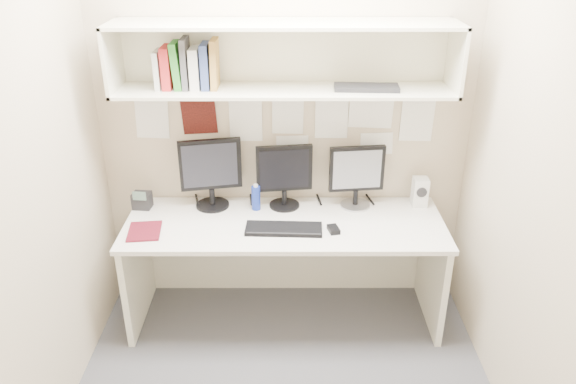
{
  "coord_description": "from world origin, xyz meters",
  "views": [
    {
      "loc": [
        0.02,
        -2.44,
        2.43
      ],
      "look_at": [
        0.02,
        0.35,
        1.08
      ],
      "focal_mm": 35.0,
      "sensor_mm": 36.0,
      "label": 1
    }
  ],
  "objects_px": {
    "maroon_notebook": "(144,231)",
    "desk_phone": "(142,200)",
    "monitor_right": "(357,174)",
    "monitor_center": "(284,173)",
    "desk": "(285,270)",
    "speaker": "(420,192)",
    "keyboard": "(284,229)",
    "monitor_left": "(211,171)"
  },
  "relations": [
    {
      "from": "maroon_notebook",
      "to": "desk_phone",
      "type": "relative_size",
      "value": 1.68
    },
    {
      "from": "monitor_right",
      "to": "maroon_notebook",
      "type": "relative_size",
      "value": 1.78
    },
    {
      "from": "monitor_center",
      "to": "desk_phone",
      "type": "xyz_separation_m",
      "value": [
        -0.93,
        -0.03,
        -0.18
      ]
    },
    {
      "from": "desk",
      "to": "speaker",
      "type": "distance_m",
      "value": 1.03
    },
    {
      "from": "desk",
      "to": "keyboard",
      "type": "bearing_deg",
      "value": -92.62
    },
    {
      "from": "monitor_right",
      "to": "desk_phone",
      "type": "height_order",
      "value": "monitor_right"
    },
    {
      "from": "monitor_left",
      "to": "desk",
      "type": "bearing_deg",
      "value": -36.17
    },
    {
      "from": "desk",
      "to": "speaker",
      "type": "relative_size",
      "value": 10.35
    },
    {
      "from": "monitor_right",
      "to": "monitor_left",
      "type": "bearing_deg",
      "value": 173.27
    },
    {
      "from": "monitor_right",
      "to": "maroon_notebook",
      "type": "bearing_deg",
      "value": -171.63
    },
    {
      "from": "monitor_right",
      "to": "monitor_center",
      "type": "bearing_deg",
      "value": 173.26
    },
    {
      "from": "desk",
      "to": "keyboard",
      "type": "distance_m",
      "value": 0.39
    },
    {
      "from": "monitor_center",
      "to": "keyboard",
      "type": "height_order",
      "value": "monitor_center"
    },
    {
      "from": "monitor_center",
      "to": "desk_phone",
      "type": "bearing_deg",
      "value": 174.48
    },
    {
      "from": "desk_phone",
      "to": "keyboard",
      "type": "bearing_deg",
      "value": -12.23
    },
    {
      "from": "keyboard",
      "to": "maroon_notebook",
      "type": "xyz_separation_m",
      "value": [
        -0.85,
        -0.02,
        -0.01
      ]
    },
    {
      "from": "keyboard",
      "to": "speaker",
      "type": "bearing_deg",
      "value": 23.5
    },
    {
      "from": "monitor_right",
      "to": "speaker",
      "type": "bearing_deg",
      "value": -5.76
    },
    {
      "from": "monitor_center",
      "to": "desk_phone",
      "type": "height_order",
      "value": "monitor_center"
    },
    {
      "from": "speaker",
      "to": "maroon_notebook",
      "type": "distance_m",
      "value": 1.78
    },
    {
      "from": "monitor_center",
      "to": "speaker",
      "type": "bearing_deg",
      "value": -7.02
    },
    {
      "from": "monitor_right",
      "to": "desk_phone",
      "type": "relative_size",
      "value": 2.99
    },
    {
      "from": "monitor_right",
      "to": "keyboard",
      "type": "relative_size",
      "value": 0.89
    },
    {
      "from": "monitor_right",
      "to": "maroon_notebook",
      "type": "distance_m",
      "value": 1.38
    },
    {
      "from": "desk",
      "to": "monitor_right",
      "type": "height_order",
      "value": "monitor_right"
    },
    {
      "from": "monitor_left",
      "to": "monitor_right",
      "type": "height_order",
      "value": "monitor_left"
    },
    {
      "from": "monitor_center",
      "to": "speaker",
      "type": "distance_m",
      "value": 0.9
    },
    {
      "from": "keyboard",
      "to": "desk_phone",
      "type": "xyz_separation_m",
      "value": [
        -0.93,
        0.3,
        0.04
      ]
    },
    {
      "from": "maroon_notebook",
      "to": "monitor_left",
      "type": "bearing_deg",
      "value": 37.39
    },
    {
      "from": "monitor_left",
      "to": "speaker",
      "type": "distance_m",
      "value": 1.38
    },
    {
      "from": "speaker",
      "to": "monitor_left",
      "type": "bearing_deg",
      "value": -179.98
    },
    {
      "from": "desk_phone",
      "to": "speaker",
      "type": "bearing_deg",
      "value": 7.11
    },
    {
      "from": "maroon_notebook",
      "to": "monitor_center",
      "type": "bearing_deg",
      "value": 16.53
    },
    {
      "from": "monitor_right",
      "to": "desk_phone",
      "type": "distance_m",
      "value": 1.41
    },
    {
      "from": "speaker",
      "to": "desk",
      "type": "bearing_deg",
      "value": -165.99
    },
    {
      "from": "monitor_right",
      "to": "desk_phone",
      "type": "xyz_separation_m",
      "value": [
        -1.4,
        -0.03,
        -0.18
      ]
    },
    {
      "from": "desk",
      "to": "monitor_right",
      "type": "distance_m",
      "value": 0.79
    },
    {
      "from": "monitor_right",
      "to": "speaker",
      "type": "height_order",
      "value": "monitor_right"
    },
    {
      "from": "speaker",
      "to": "desk_phone",
      "type": "relative_size",
      "value": 1.39
    },
    {
      "from": "monitor_center",
      "to": "maroon_notebook",
      "type": "distance_m",
      "value": 0.95
    },
    {
      "from": "speaker",
      "to": "desk_phone",
      "type": "distance_m",
      "value": 1.83
    },
    {
      "from": "monitor_left",
      "to": "desk_phone",
      "type": "bearing_deg",
      "value": 172.46
    }
  ]
}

